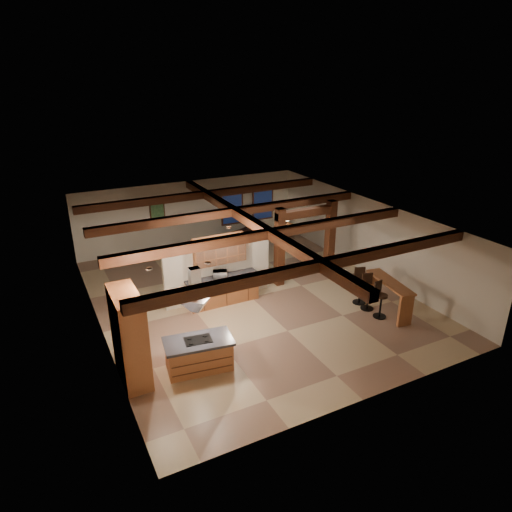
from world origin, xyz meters
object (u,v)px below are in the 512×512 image
(sofa, at_px, (241,234))
(bar_counter, at_px, (389,291))
(dining_table, at_px, (232,262))
(kitchen_island, at_px, (199,354))

(sofa, bearing_deg, bar_counter, 76.56)
(dining_table, relative_size, sofa, 0.70)
(sofa, bearing_deg, dining_table, 35.96)
(dining_table, bearing_deg, kitchen_island, -119.73)
(kitchen_island, height_order, bar_counter, bar_counter)
(kitchen_island, relative_size, dining_table, 1.16)
(sofa, relative_size, bar_counter, 1.08)
(kitchen_island, xyz_separation_m, bar_counter, (6.54, 0.10, 0.29))
(sofa, height_order, bar_counter, bar_counter)
(kitchen_island, xyz_separation_m, sofa, (5.20, 8.37, -0.11))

